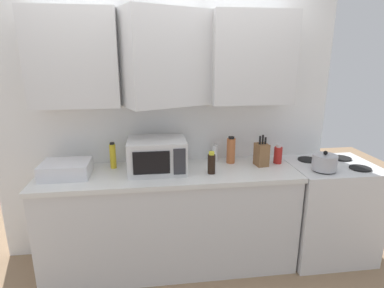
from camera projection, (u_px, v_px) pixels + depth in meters
name	position (u px, v px, depth m)	size (l,w,h in m)	color
wall_back_with_cabinets	(166.00, 89.00, 2.71)	(3.05, 0.58, 2.60)	white
counter_run	(170.00, 219.00, 2.80)	(2.18, 0.63, 0.90)	silver
stove_range	(327.00, 209.00, 2.97)	(0.76, 0.64, 0.91)	silver
kettle	(324.00, 162.00, 2.67)	(0.20, 0.20, 0.17)	#B2B2B7
microwave	(157.00, 156.00, 2.64)	(0.48, 0.37, 0.28)	silver
dish_rack	(66.00, 169.00, 2.55)	(0.38, 0.30, 0.12)	silver
knife_block	(261.00, 154.00, 2.80)	(0.12, 0.13, 0.28)	brown
bottle_white_jar	(215.00, 153.00, 2.92)	(0.05, 0.05, 0.16)	white
bottle_spice_jar	(231.00, 150.00, 2.86)	(0.08, 0.08, 0.25)	#BC6638
bottle_red_sauce	(278.00, 155.00, 2.86)	(0.07, 0.07, 0.18)	red
bottle_soy_dark	(211.00, 163.00, 2.61)	(0.06, 0.06, 0.19)	black
bottle_yellow_mustard	(113.00, 156.00, 2.73)	(0.05, 0.05, 0.23)	gold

